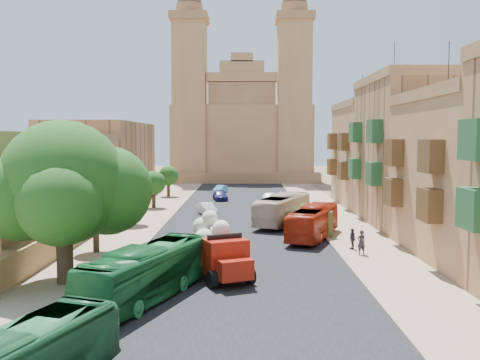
{
  "coord_description": "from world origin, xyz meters",
  "views": [
    {
      "loc": [
        0.38,
        -24.94,
        8.0
      ],
      "look_at": [
        0.0,
        26.0,
        4.0
      ],
      "focal_mm": 40.0,
      "sensor_mm": 36.0,
      "label": 1
    }
  ],
  "objects_px": {
    "street_tree_c": "(154,183)",
    "car_blue_b": "(220,189)",
    "street_tree_b": "(132,193)",
    "church": "(242,130)",
    "bus_green_north": "(147,273)",
    "red_truck": "(216,248)",
    "olive_pickup": "(316,220)",
    "car_blue_a": "(166,249)",
    "pedestrian_a": "(361,242)",
    "bus_red_east": "(313,222)",
    "ficus_tree": "(65,187)",
    "pedestrian_c": "(352,239)",
    "car_white_a": "(207,209)",
    "street_tree_a": "(96,209)",
    "car_white_b": "(270,197)",
    "bus_cream_east": "(283,209)",
    "street_tree_d": "(168,176)",
    "car_cream": "(296,221)",
    "car_dkblue": "(220,196)"
  },
  "relations": [
    {
      "from": "ficus_tree",
      "to": "car_white_b",
      "type": "bearing_deg",
      "value": 70.36
    },
    {
      "from": "church",
      "to": "street_tree_d",
      "type": "xyz_separation_m",
      "value": [
        -10.0,
        -30.61,
        -6.69
      ]
    },
    {
      "from": "street_tree_a",
      "to": "street_tree_c",
      "type": "xyz_separation_m",
      "value": [
        0.0,
        24.0,
        -0.23
      ]
    },
    {
      "from": "street_tree_a",
      "to": "bus_green_north",
      "type": "distance_m",
      "value": 12.45
    },
    {
      "from": "bus_green_north",
      "to": "street_tree_a",
      "type": "bearing_deg",
      "value": 137.26
    },
    {
      "from": "street_tree_b",
      "to": "church",
      "type": "bearing_deg",
      "value": 79.62
    },
    {
      "from": "bus_green_north",
      "to": "bus_red_east",
      "type": "distance_m",
      "value": 19.27
    },
    {
      "from": "car_blue_b",
      "to": "ficus_tree",
      "type": "bearing_deg",
      "value": -78.98
    },
    {
      "from": "pedestrian_a",
      "to": "pedestrian_c",
      "type": "bearing_deg",
      "value": -101.29
    },
    {
      "from": "olive_pickup",
      "to": "car_dkblue",
      "type": "xyz_separation_m",
      "value": [
        -9.18,
        23.54,
        -0.42
      ]
    },
    {
      "from": "street_tree_c",
      "to": "car_blue_b",
      "type": "height_order",
      "value": "street_tree_c"
    },
    {
      "from": "car_blue_a",
      "to": "street_tree_b",
      "type": "bearing_deg",
      "value": 122.13
    },
    {
      "from": "bus_green_north",
      "to": "red_truck",
      "type": "bearing_deg",
      "value": 75.6
    },
    {
      "from": "car_blue_b",
      "to": "car_white_a",
      "type": "bearing_deg",
      "value": -72.65
    },
    {
      "from": "car_dkblue",
      "to": "pedestrian_c",
      "type": "distance_m",
      "value": 32.27
    },
    {
      "from": "bus_red_east",
      "to": "car_white_b",
      "type": "bearing_deg",
      "value": -63.56
    },
    {
      "from": "street_tree_a",
      "to": "car_dkblue",
      "type": "bearing_deg",
      "value": 76.94
    },
    {
      "from": "church",
      "to": "car_white_b",
      "type": "xyz_separation_m",
      "value": [
        3.58,
        -38.18,
        -8.79
      ]
    },
    {
      "from": "street_tree_a",
      "to": "bus_green_north",
      "type": "xyz_separation_m",
      "value": [
        5.57,
        -11.0,
        -1.72
      ]
    },
    {
      "from": "street_tree_b",
      "to": "street_tree_d",
      "type": "xyz_separation_m",
      "value": [
        0.0,
        24.0,
        -0.13
      ]
    },
    {
      "from": "street_tree_a",
      "to": "car_blue_b",
      "type": "xyz_separation_m",
      "value": [
        6.93,
        40.73,
        -2.51
      ]
    },
    {
      "from": "bus_green_north",
      "to": "bus_red_east",
      "type": "relative_size",
      "value": 1.04
    },
    {
      "from": "car_white_a",
      "to": "bus_red_east",
      "type": "bearing_deg",
      "value": -75.0
    },
    {
      "from": "red_truck",
      "to": "car_cream",
      "type": "relative_size",
      "value": 1.33
    },
    {
      "from": "church",
      "to": "car_blue_a",
      "type": "xyz_separation_m",
      "value": [
        -4.84,
        -68.44,
        -8.93
      ]
    },
    {
      "from": "street_tree_c",
      "to": "car_white_b",
      "type": "bearing_deg",
      "value": 18.09
    },
    {
      "from": "car_blue_b",
      "to": "olive_pickup",
      "type": "bearing_deg",
      "value": -55.26
    },
    {
      "from": "olive_pickup",
      "to": "car_white_a",
      "type": "relative_size",
      "value": 1.36
    },
    {
      "from": "bus_red_east",
      "to": "car_blue_a",
      "type": "distance_m",
      "value": 12.89
    },
    {
      "from": "bus_cream_east",
      "to": "ficus_tree",
      "type": "bearing_deg",
      "value": 79.28
    },
    {
      "from": "bus_green_north",
      "to": "pedestrian_a",
      "type": "distance_m",
      "value": 16.49
    },
    {
      "from": "street_tree_d",
      "to": "olive_pickup",
      "type": "distance_m",
      "value": 32.55
    },
    {
      "from": "car_blue_b",
      "to": "pedestrian_a",
      "type": "relative_size",
      "value": 1.99
    },
    {
      "from": "ficus_tree",
      "to": "street_tree_c",
      "type": "distance_m",
      "value": 32.1
    },
    {
      "from": "bus_cream_east",
      "to": "car_dkblue",
      "type": "relative_size",
      "value": 2.43
    },
    {
      "from": "pedestrian_a",
      "to": "bus_cream_east",
      "type": "bearing_deg",
      "value": -89.57
    },
    {
      "from": "street_tree_a",
      "to": "olive_pickup",
      "type": "height_order",
      "value": "street_tree_a"
    },
    {
      "from": "bus_cream_east",
      "to": "car_blue_b",
      "type": "relative_size",
      "value": 2.95
    },
    {
      "from": "car_white_b",
      "to": "car_blue_b",
      "type": "height_order",
      "value": "car_white_b"
    },
    {
      "from": "bus_cream_east",
      "to": "pedestrian_c",
      "type": "distance_m",
      "value": 11.84
    },
    {
      "from": "car_cream",
      "to": "car_blue_b",
      "type": "height_order",
      "value": "car_cream"
    },
    {
      "from": "church",
      "to": "car_dkblue",
      "type": "bearing_deg",
      "value": -94.37
    },
    {
      "from": "street_tree_b",
      "to": "bus_red_east",
      "type": "height_order",
      "value": "street_tree_b"
    },
    {
      "from": "bus_cream_east",
      "to": "car_white_b",
      "type": "xyz_separation_m",
      "value": [
        -0.42,
        16.23,
        -0.68
      ]
    },
    {
      "from": "pedestrian_c",
      "to": "car_white_a",
      "type": "bearing_deg",
      "value": -156.15
    },
    {
      "from": "car_blue_a",
      "to": "car_white_a",
      "type": "height_order",
      "value": "car_white_a"
    },
    {
      "from": "street_tree_c",
      "to": "red_truck",
      "type": "height_order",
      "value": "street_tree_c"
    },
    {
      "from": "pedestrian_c",
      "to": "street_tree_b",
      "type": "bearing_deg",
      "value": -131.09
    },
    {
      "from": "car_blue_a",
      "to": "pedestrian_a",
      "type": "distance_m",
      "value": 13.33
    },
    {
      "from": "olive_pickup",
      "to": "car_blue_a",
      "type": "relative_size",
      "value": 1.5
    }
  ]
}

